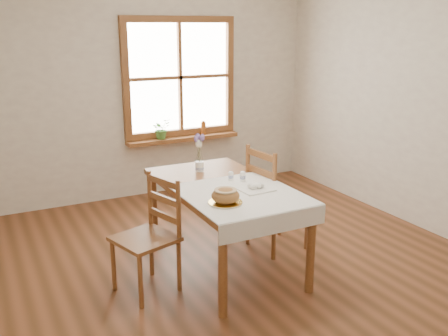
# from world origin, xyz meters

# --- Properties ---
(ground) EXTENTS (5.00, 5.00, 0.00)m
(ground) POSITION_xyz_m (0.00, 0.00, 0.00)
(ground) COLOR brown
(ground) RESTS_ON ground
(room_walls) EXTENTS (4.60, 5.10, 2.65)m
(room_walls) POSITION_xyz_m (0.00, 0.00, 1.71)
(room_walls) COLOR white
(room_walls) RESTS_ON ground
(window) EXTENTS (1.46, 0.08, 1.46)m
(window) POSITION_xyz_m (0.50, 2.47, 1.45)
(window) COLOR brown
(window) RESTS_ON ground
(window_sill) EXTENTS (1.46, 0.20, 0.05)m
(window_sill) POSITION_xyz_m (0.50, 2.40, 0.69)
(window_sill) COLOR brown
(window_sill) RESTS_ON ground
(dining_table) EXTENTS (0.90, 1.60, 0.75)m
(dining_table) POSITION_xyz_m (0.00, 0.30, 0.66)
(dining_table) COLOR brown
(dining_table) RESTS_ON ground
(table_linen) EXTENTS (0.91, 0.99, 0.01)m
(table_linen) POSITION_xyz_m (0.00, -0.00, 0.76)
(table_linen) COLOR white
(table_linen) RESTS_ON dining_table
(chair_left) EXTENTS (0.56, 0.55, 0.93)m
(chair_left) POSITION_xyz_m (-0.76, 0.18, 0.47)
(chair_left) COLOR brown
(chair_left) RESTS_ON ground
(chair_right) EXTENTS (0.54, 0.52, 1.00)m
(chair_right) POSITION_xyz_m (0.63, 0.40, 0.50)
(chair_right) COLOR brown
(chair_right) RESTS_ON ground
(bread_plate) EXTENTS (0.31, 0.31, 0.01)m
(bread_plate) POSITION_xyz_m (-0.22, -0.15, 0.77)
(bread_plate) COLOR white
(bread_plate) RESTS_ON table_linen
(bread_loaf) EXTENTS (0.22, 0.22, 0.12)m
(bread_loaf) POSITION_xyz_m (-0.22, -0.15, 0.83)
(bread_loaf) COLOR #AB723C
(bread_loaf) RESTS_ON bread_plate
(egg_napkin) EXTENTS (0.28, 0.24, 0.01)m
(egg_napkin) POSITION_xyz_m (0.15, 0.03, 0.77)
(egg_napkin) COLOR white
(egg_napkin) RESTS_ON table_linen
(eggs) EXTENTS (0.21, 0.19, 0.04)m
(eggs) POSITION_xyz_m (0.15, 0.03, 0.79)
(eggs) COLOR white
(eggs) RESTS_ON egg_napkin
(salt_shaker) EXTENTS (0.05, 0.05, 0.09)m
(salt_shaker) POSITION_xyz_m (0.10, 0.35, 0.80)
(salt_shaker) COLOR white
(salt_shaker) RESTS_ON table_linen
(pepper_shaker) EXTENTS (0.06, 0.06, 0.09)m
(pepper_shaker) POSITION_xyz_m (0.17, 0.28, 0.81)
(pepper_shaker) COLOR white
(pepper_shaker) RESTS_ON table_linen
(flower_vase) EXTENTS (0.11, 0.11, 0.09)m
(flower_vase) POSITION_xyz_m (-0.02, 0.75, 0.79)
(flower_vase) COLOR white
(flower_vase) RESTS_ON dining_table
(lavender_bouquet) EXTENTS (0.14, 0.14, 0.27)m
(lavender_bouquet) POSITION_xyz_m (-0.02, 0.75, 0.97)
(lavender_bouquet) COLOR #74599D
(lavender_bouquet) RESTS_ON flower_vase
(potted_plant) EXTENTS (0.30, 0.31, 0.19)m
(potted_plant) POSITION_xyz_m (0.21, 2.40, 0.81)
(potted_plant) COLOR #42772F
(potted_plant) RESTS_ON window_sill
(amber_bottle) EXTENTS (0.08, 0.08, 0.18)m
(amber_bottle) POSITION_xyz_m (0.78, 2.40, 0.80)
(amber_bottle) COLOR #9B501C
(amber_bottle) RESTS_ON window_sill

